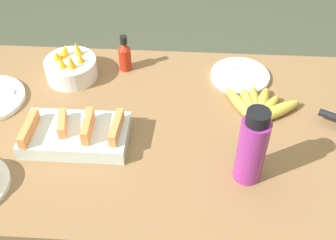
{
  "coord_description": "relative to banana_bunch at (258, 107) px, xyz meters",
  "views": [
    {
      "loc": [
        0.06,
        -0.96,
        1.68
      ],
      "look_at": [
        0.0,
        0.0,
        0.74
      ],
      "focal_mm": 45.0,
      "sensor_mm": 36.0,
      "label": 1
    }
  ],
  "objects": [
    {
      "name": "hot_sauce_bottle",
      "position": [
        -0.48,
        0.21,
        0.04
      ],
      "size": [
        0.05,
        0.05,
        0.14
      ],
      "color": "#B72814",
      "rests_on": "dining_table"
    },
    {
      "name": "banana_bunch",
      "position": [
        0.0,
        0.0,
        0.0
      ],
      "size": [
        0.27,
        0.2,
        0.04
      ],
      "color": "gold",
      "rests_on": "dining_table"
    },
    {
      "name": "empty_plate_far_left",
      "position": [
        -0.05,
        0.18,
        -0.01
      ],
      "size": [
        0.21,
        0.21,
        0.02
      ],
      "color": "white",
      "rests_on": "dining_table"
    },
    {
      "name": "melon_tray",
      "position": [
        -0.58,
        -0.17,
        0.01
      ],
      "size": [
        0.32,
        0.18,
        0.1
      ],
      "color": "silver",
      "rests_on": "dining_table"
    },
    {
      "name": "water_bottle",
      "position": [
        -0.06,
        -0.28,
        0.1
      ],
      "size": [
        0.08,
        0.08,
        0.25
      ],
      "color": "#992D89",
      "rests_on": "dining_table"
    },
    {
      "name": "dining_table",
      "position": [
        -0.3,
        -0.09,
        -0.11
      ],
      "size": [
        1.86,
        0.85,
        0.71
      ],
      "color": "olive",
      "rests_on": "ground_plane"
    },
    {
      "name": "fruit_bowl_citrus",
      "position": [
        -0.66,
        0.15,
        0.02
      ],
      "size": [
        0.19,
        0.19,
        0.13
      ],
      "color": "white",
      "rests_on": "dining_table"
    }
  ]
}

